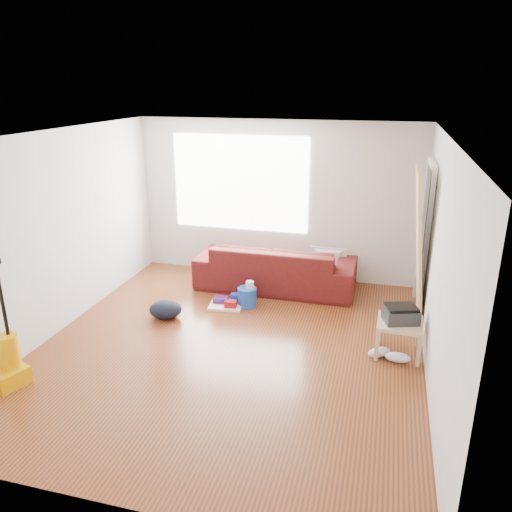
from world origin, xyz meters
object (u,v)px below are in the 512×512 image
(sofa, at_px, (276,287))
(side_table, at_px, (400,327))
(vacuum, at_px, (9,362))
(cleaning_tray, at_px, (227,303))
(tv_stand, at_px, (327,277))
(backpack, at_px, (166,318))
(bucket, at_px, (247,306))

(sofa, bearing_deg, side_table, 139.32)
(sofa, relative_size, vacuum, 1.71)
(sofa, distance_m, cleaning_tray, 0.99)
(tv_stand, xyz_separation_m, backpack, (-1.97, -1.68, -0.15))
(bucket, distance_m, backpack, 1.16)
(side_table, distance_m, cleaning_tray, 2.47)
(sofa, distance_m, side_table, 2.43)
(sofa, xyz_separation_m, cleaning_tray, (-0.51, -0.85, 0.05))
(sofa, distance_m, bucket, 0.80)
(backpack, bearing_deg, cleaning_tray, 28.06)
(tv_stand, height_order, cleaning_tray, tv_stand)
(bucket, bearing_deg, side_table, -21.42)
(backpack, relative_size, vacuum, 0.31)
(bucket, xyz_separation_m, cleaning_tray, (-0.27, -0.09, 0.05))
(tv_stand, xyz_separation_m, bucket, (-1.00, -1.03, -0.15))
(backpack, xyz_separation_m, vacuum, (-0.91, -1.86, 0.26))
(sofa, relative_size, side_table, 4.61)
(side_table, height_order, cleaning_tray, side_table)
(tv_stand, relative_size, side_table, 1.69)
(tv_stand, relative_size, vacuum, 0.62)
(side_table, bearing_deg, tv_stand, 120.17)
(side_table, relative_size, cleaning_tray, 1.04)
(bucket, height_order, vacuum, vacuum)
(tv_stand, relative_size, cleaning_tray, 1.75)
(side_table, bearing_deg, vacuum, -156.69)
(cleaning_tray, bearing_deg, backpack, -140.90)
(side_table, xyz_separation_m, vacuum, (-3.95, -1.70, -0.09))
(tv_stand, bearing_deg, vacuum, -148.83)
(sofa, relative_size, backpack, 5.49)
(cleaning_tray, distance_m, backpack, 0.89)
(tv_stand, height_order, backpack, tv_stand)
(cleaning_tray, distance_m, vacuum, 2.92)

